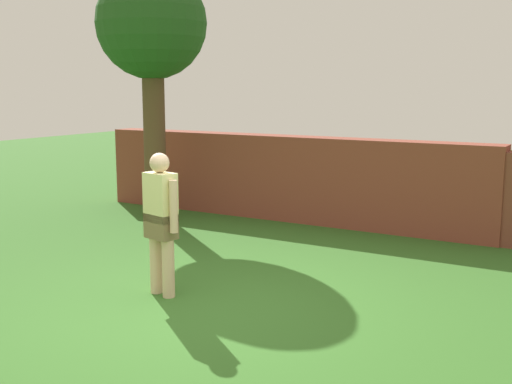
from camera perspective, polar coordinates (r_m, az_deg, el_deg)
ground_plane at (r=6.80m, az=-4.56°, el=-10.62°), size 40.00×40.00×0.00m
brick_wall at (r=11.20m, az=2.49°, el=1.32°), size 7.44×0.50×1.49m
tree at (r=11.35m, az=-9.42°, el=14.26°), size 1.92×1.92×4.37m
person at (r=7.10m, az=-8.60°, el=-2.29°), size 0.53×0.30×1.62m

